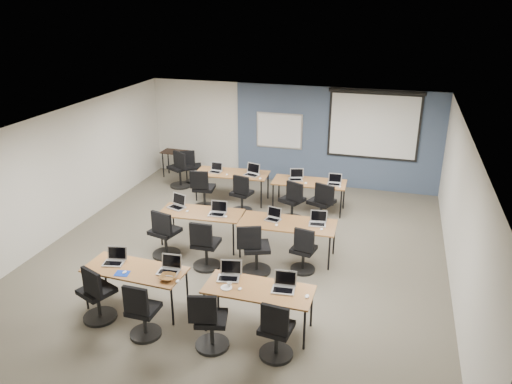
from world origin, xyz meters
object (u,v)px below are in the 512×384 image
(projector_screen, at_px, (374,121))
(utility_table, at_px, (177,155))
(task_chair_1, at_px, (142,315))
(laptop_2, at_px, (229,274))
(training_table_mid_right, at_px, (288,225))
(laptop_8, at_px, (216,170))
(task_chair_11, at_px, (322,207))
(task_chair_9, at_px, (242,197))
(whiteboard, at_px, (279,131))
(training_table_back_right, at_px, (309,183))
(task_chair_4, at_px, (165,237))
(training_table_front_left, at_px, (135,271))
(task_chair_2, at_px, (209,325))
(training_table_mid_left, at_px, (201,214))
(spare_chair_b, at_px, (180,172))
(training_table_back_left, at_px, (232,174))
(spare_chair_a, at_px, (192,170))
(laptop_9, at_px, (252,172))
(task_chair_7, at_px, (303,254))
(laptop_6, at_px, (273,217))
(laptop_10, at_px, (296,177))
(laptop_1, at_px, (169,268))
(task_chair_6, at_px, (255,253))
(task_chair_0, at_px, (97,298))
(task_chair_10, at_px, (293,204))
(training_table_front_right, at_px, (259,291))
(laptop_3, at_px, (284,285))
(task_chair_3, at_px, (276,334))
(laptop_4, at_px, (177,204))
(laptop_0, at_px, (115,259))
(task_chair_5, at_px, (205,249))
(task_chair_8, at_px, (203,192))
(laptop_5, at_px, (218,211))
(laptop_7, at_px, (318,221))

(projector_screen, height_order, utility_table, projector_screen)
(task_chair_1, xyz_separation_m, laptop_2, (1.10, 0.88, 0.39))
(training_table_mid_right, relative_size, laptop_8, 6.24)
(task_chair_11, bearing_deg, task_chair_9, -162.76)
(whiteboard, xyz_separation_m, training_table_back_right, (1.19, -1.78, -0.77))
(projector_screen, relative_size, task_chair_4, 2.30)
(training_table_front_left, height_order, task_chair_2, task_chair_2)
(training_table_mid_left, bearing_deg, spare_chair_b, 118.30)
(whiteboard, bearing_deg, training_table_back_left, -115.37)
(spare_chair_a, bearing_deg, laptop_9, -48.15)
(task_chair_7, bearing_deg, task_chair_2, -98.21)
(laptop_6, xyz_separation_m, laptop_10, (-0.05, 2.40, 0.00))
(task_chair_11, bearing_deg, laptop_1, -93.40)
(laptop_1, xyz_separation_m, task_chair_11, (1.86, 3.98, -0.36))
(whiteboard, height_order, spare_chair_b, whiteboard)
(laptop_1, distance_m, laptop_10, 4.94)
(laptop_8, bearing_deg, task_chair_6, -55.71)
(task_chair_0, relative_size, task_chair_11, 0.97)
(task_chair_10, bearing_deg, training_table_back_left, 179.17)
(training_table_front_right, distance_m, laptop_1, 1.54)
(laptop_1, relative_size, task_chair_11, 0.32)
(training_table_back_right, bearing_deg, laptop_6, -99.31)
(laptop_3, relative_size, laptop_9, 0.96)
(task_chair_0, relative_size, task_chair_3, 1.04)
(training_table_front_right, bearing_deg, laptop_2, 161.78)
(task_chair_2, relative_size, task_chair_9, 1.01)
(training_table_mid_right, bearing_deg, laptop_10, 95.97)
(task_chair_9, bearing_deg, laptop_4, -104.91)
(task_chair_0, xyz_separation_m, task_chair_10, (2.18, 4.61, -0.00))
(laptop_6, bearing_deg, laptop_3, -59.54)
(laptop_6, height_order, spare_chair_a, spare_chair_a)
(laptop_0, bearing_deg, training_table_mid_left, 64.45)
(laptop_10, bearing_deg, whiteboard, 99.63)
(training_table_back_left, height_order, task_chair_5, task_chair_5)
(spare_chair_a, height_order, spare_chair_b, spare_chair_b)
(training_table_back_right, xyz_separation_m, task_chair_6, (-0.42, -3.24, -0.26))
(task_chair_5, bearing_deg, task_chair_2, -68.09)
(task_chair_8, bearing_deg, whiteboard, 54.32)
(laptop_1, bearing_deg, laptop_8, 98.10)
(task_chair_3, relative_size, spare_chair_a, 1.01)
(task_chair_1, distance_m, task_chair_11, 5.16)
(laptop_3, bearing_deg, training_table_mid_right, 96.19)
(laptop_1, bearing_deg, task_chair_7, 40.39)
(projector_screen, distance_m, task_chair_5, 5.95)
(task_chair_2, distance_m, task_chair_10, 4.76)
(task_chair_6, xyz_separation_m, laptop_9, (-1.04, 3.33, 0.37))
(laptop_5, height_order, laptop_7, laptop_5)
(laptop_3, distance_m, task_chair_9, 4.60)
(laptop_4, bearing_deg, training_table_back_right, 63.00)
(training_table_front_left, bearing_deg, task_chair_3, -10.19)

